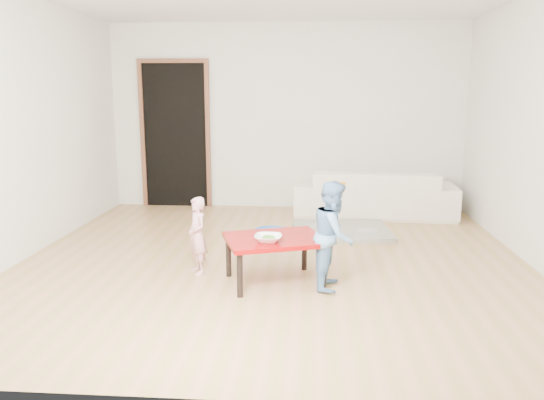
# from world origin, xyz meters

# --- Properties ---
(floor) EXTENTS (5.00, 5.00, 0.01)m
(floor) POSITION_xyz_m (0.00, 0.00, 0.00)
(floor) COLOR #A38446
(floor) RESTS_ON ground
(back_wall) EXTENTS (5.00, 0.02, 2.60)m
(back_wall) POSITION_xyz_m (0.00, 2.50, 1.30)
(back_wall) COLOR white
(back_wall) RESTS_ON floor
(left_wall) EXTENTS (0.02, 5.00, 2.60)m
(left_wall) POSITION_xyz_m (-2.50, 0.00, 1.30)
(left_wall) COLOR white
(left_wall) RESTS_ON floor
(right_wall) EXTENTS (0.02, 5.00, 2.60)m
(right_wall) POSITION_xyz_m (2.50, 0.00, 1.30)
(right_wall) COLOR white
(right_wall) RESTS_ON floor
(doorway) EXTENTS (1.02, 0.08, 2.11)m
(doorway) POSITION_xyz_m (-1.60, 2.48, 1.02)
(doorway) COLOR brown
(doorway) RESTS_ON back_wall
(sofa) EXTENTS (2.18, 0.97, 0.62)m
(sofa) POSITION_xyz_m (1.22, 2.05, 0.31)
(sofa) COLOR beige
(sofa) RESTS_ON floor
(cushion) EXTENTS (0.41, 0.37, 0.11)m
(cushion) POSITION_xyz_m (0.74, 1.84, 0.46)
(cushion) COLOR orange
(cushion) RESTS_ON sofa
(red_table) EXTENTS (0.98, 0.85, 0.41)m
(red_table) POSITION_xyz_m (0.05, -0.65, 0.21)
(red_table) COLOR #8F0709
(red_table) RESTS_ON floor
(bowl) EXTENTS (0.23, 0.23, 0.06)m
(bowl) POSITION_xyz_m (0.01, -0.79, 0.44)
(bowl) COLOR white
(bowl) RESTS_ON red_table
(broccoli) EXTENTS (0.12, 0.12, 0.06)m
(broccoli) POSITION_xyz_m (0.01, -0.79, 0.44)
(broccoli) COLOR #2D5919
(broccoli) RESTS_ON red_table
(child_pink) EXTENTS (0.29, 0.31, 0.72)m
(child_pink) POSITION_xyz_m (-0.67, -0.46, 0.36)
(child_pink) COLOR #D56172
(child_pink) RESTS_ON floor
(child_blue) EXTENTS (0.41, 0.50, 0.92)m
(child_blue) POSITION_xyz_m (0.56, -0.72, 0.46)
(child_blue) COLOR #5BA3D4
(child_blue) RESTS_ON floor
(basin) EXTENTS (0.37, 0.37, 0.12)m
(basin) POSITION_xyz_m (-0.08, 0.72, 0.06)
(basin) COLOR #316AB9
(basin) RESTS_ON floor
(blanket) EXTENTS (1.19, 1.03, 0.06)m
(blanket) POSITION_xyz_m (0.73, 1.06, 0.03)
(blanket) COLOR #9A9788
(blanket) RESTS_ON floor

